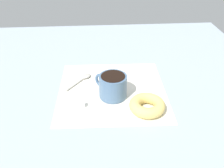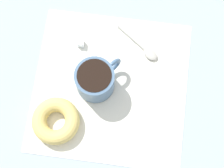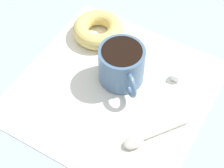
{
  "view_description": "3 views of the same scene",
  "coord_description": "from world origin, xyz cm",
  "px_view_note": "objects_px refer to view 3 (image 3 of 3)",
  "views": [
    {
      "loc": [
        -66.39,
        2.52,
        46.78
      ],
      "look_at": [
        0.36,
        -2.19,
        2.3
      ],
      "focal_mm": 40.0,
      "sensor_mm": 36.0,
      "label": 1
    },
    {
      "loc": [
        2.67,
        -24.34,
        81.78
      ],
      "look_at": [
        0.36,
        -2.19,
        2.3
      ],
      "focal_mm": 60.0,
      "sensor_mm": 36.0,
      "label": 2
    },
    {
      "loc": [
        36.19,
        17.38,
        56.54
      ],
      "look_at": [
        0.36,
        -2.19,
        2.3
      ],
      "focal_mm": 60.0,
      "sensor_mm": 36.0,
      "label": 3
    }
  ],
  "objects_px": {
    "spoon": "(142,139)",
    "sugar_cube": "(176,76)",
    "donut": "(98,29)",
    "coffee_cup": "(122,64)"
  },
  "relations": [
    {
      "from": "donut",
      "to": "sugar_cube",
      "type": "distance_m",
      "value": 0.19
    },
    {
      "from": "coffee_cup",
      "to": "sugar_cube",
      "type": "relative_size",
      "value": 6.61
    },
    {
      "from": "coffee_cup",
      "to": "sugar_cube",
      "type": "distance_m",
      "value": 0.11
    },
    {
      "from": "spoon",
      "to": "donut",
      "type": "bearing_deg",
      "value": -133.82
    },
    {
      "from": "spoon",
      "to": "sugar_cube",
      "type": "relative_size",
      "value": 7.01
    },
    {
      "from": "spoon",
      "to": "sugar_cube",
      "type": "height_order",
      "value": "sugar_cube"
    },
    {
      "from": "donut",
      "to": "sugar_cube",
      "type": "height_order",
      "value": "donut"
    },
    {
      "from": "donut",
      "to": "coffee_cup",
      "type": "bearing_deg",
      "value": 51.16
    },
    {
      "from": "spoon",
      "to": "sugar_cube",
      "type": "distance_m",
      "value": 0.15
    },
    {
      "from": "spoon",
      "to": "coffee_cup",
      "type": "bearing_deg",
      "value": -138.17
    }
  ]
}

